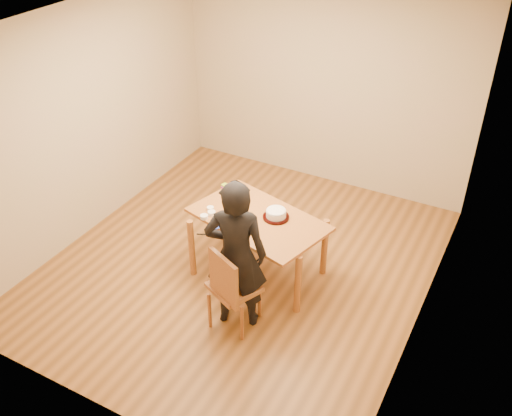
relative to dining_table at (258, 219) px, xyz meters
The scene contains 16 objects.
room_shell 0.77m from the dining_table, 121.62° to the left, with size 4.00×4.50×2.70m.
dining_table is the anchor object (origin of this frame).
dining_chair 0.84m from the dining_table, 79.05° to the right, with size 0.42×0.42×0.04m, color brown.
cake_plate 0.19m from the dining_table, 27.67° to the left, with size 0.28×0.28×0.02m, color #AF0F0B.
cake 0.20m from the dining_table, 27.67° to the left, with size 0.21×0.21×0.07m, color white.
frosting_dome 0.22m from the dining_table, 27.67° to the left, with size 0.21×0.21×0.03m, color white.
frosting_tub 0.39m from the dining_table, 115.50° to the right, with size 0.10×0.10×0.09m, color white.
frosting_lid 0.47m from the dining_table, 131.26° to the right, with size 0.10×0.10×0.01m, color #1B36B3.
frosting_dollop 0.47m from the dining_table, 131.26° to the right, with size 0.04×0.04×0.02m, color white.
ramekin_green 0.57m from the dining_table, 150.94° to the right, with size 0.08×0.08×0.04m, color white.
ramekin_yellow 0.50m from the dining_table, 158.81° to the right, with size 0.08×0.08×0.04m, color white.
ramekin_multi 0.54m from the dining_table, 168.28° to the right, with size 0.07×0.07×0.04m, color white.
candy_box_pink 0.68m from the dining_table, 149.35° to the left, with size 0.13×0.07×0.02m, color #C52E89.
candy_box_green 0.69m from the dining_table, 149.27° to the left, with size 0.13×0.06×0.02m, color green.
spatula 0.62m from the dining_table, 123.10° to the right, with size 0.15×0.01×0.01m, color black.
person 0.75m from the dining_table, 78.39° to the right, with size 0.59×0.39×1.62m, color black.
Camera 1 is at (2.54, -4.41, 4.13)m, focal length 40.00 mm.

